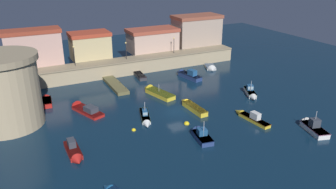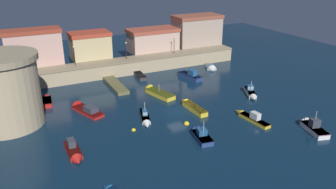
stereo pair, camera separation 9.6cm
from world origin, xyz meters
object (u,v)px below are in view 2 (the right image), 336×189
(quay_lamp_2, at_px, (174,43))
(moored_boat_5, at_px, (146,118))
(moored_boat_4, at_px, (74,152))
(moored_boat_6, at_px, (84,109))
(fortress_tower, at_px, (4,91))
(moored_boat_0, at_px, (47,101))
(moored_boat_11, at_px, (311,126))
(moored_boat_1, at_px, (200,134))
(quay_lamp_0, at_px, (74,53))
(quay_lamp_1, at_px, (126,48))
(moored_boat_9, at_px, (192,106))
(mooring_buoy_0, at_px, (134,130))
(moored_boat_12, at_px, (211,68))
(moored_boat_3, at_px, (250,117))
(moored_boat_2, at_px, (188,75))
(moored_boat_10, at_px, (138,74))
(mooring_buoy_1, at_px, (187,124))
(moored_boat_8, at_px, (156,92))

(quay_lamp_2, bearing_deg, moored_boat_5, -126.07)
(moored_boat_4, xyz_separation_m, moored_boat_6, (3.81, 11.77, -0.07))
(fortress_tower, xyz_separation_m, moored_boat_0, (5.57, 5.52, -4.60))
(moored_boat_0, xyz_separation_m, moored_boat_11, (30.45, -24.92, 0.09))
(moored_boat_0, relative_size, moored_boat_11, 0.78)
(fortress_tower, xyz_separation_m, quay_lamp_2, (32.75, 14.21, 0.09))
(moored_boat_1, xyz_separation_m, moored_boat_11, (14.40, -4.76, 0.06))
(moored_boat_6, bearing_deg, moored_boat_1, -162.99)
(quay_lamp_0, relative_size, quay_lamp_1, 1.09)
(moored_boat_9, xyz_separation_m, mooring_buoy_0, (-10.41, -2.56, -0.41))
(moored_boat_6, height_order, moored_boat_12, moored_boat_6)
(quay_lamp_1, relative_size, mooring_buoy_0, 6.00)
(moored_boat_1, height_order, mooring_buoy_0, moored_boat_1)
(moored_boat_3, distance_m, mooring_buoy_0, 16.56)
(mooring_buoy_0, bearing_deg, moored_boat_2, 42.48)
(moored_boat_6, relative_size, moored_boat_11, 1.29)
(moored_boat_2, bearing_deg, moored_boat_1, 142.91)
(moored_boat_1, relative_size, moored_boat_3, 0.74)
(moored_boat_6, height_order, mooring_buoy_0, moored_boat_6)
(quay_lamp_2, height_order, mooring_buoy_0, quay_lamp_2)
(moored_boat_5, xyz_separation_m, moored_boat_10, (6.23, 18.84, 0.07))
(moored_boat_6, relative_size, mooring_buoy_1, 9.59)
(quay_lamp_1, bearing_deg, moored_boat_6, -130.22)
(moored_boat_9, distance_m, mooring_buoy_0, 10.72)
(moored_boat_1, relative_size, moored_boat_2, 0.71)
(moored_boat_8, distance_m, moored_boat_11, 24.66)
(moored_boat_11, bearing_deg, quay_lamp_0, 50.90)
(moored_boat_10, xyz_separation_m, moored_boat_12, (15.10, -3.14, -0.12))
(moored_boat_5, distance_m, moored_boat_11, 22.46)
(moored_boat_9, bearing_deg, quay_lamp_2, -22.45)
(moored_boat_6, xyz_separation_m, moored_boat_11, (25.89, -19.35, 0.13))
(moored_boat_9, bearing_deg, moored_boat_1, 154.62)
(fortress_tower, height_order, moored_boat_6, fortress_tower)
(moored_boat_9, bearing_deg, mooring_buoy_1, 139.86)
(moored_boat_4, relative_size, moored_boat_8, 0.71)
(quay_lamp_0, height_order, moored_boat_6, quay_lamp_0)
(fortress_tower, xyz_separation_m, moored_boat_6, (10.13, -0.05, -4.65))
(moored_boat_2, distance_m, mooring_buoy_1, 19.74)
(quay_lamp_2, relative_size, moored_boat_3, 0.51)
(quay_lamp_2, bearing_deg, mooring_buoy_1, -113.58)
(quay_lamp_2, bearing_deg, moored_boat_11, -84.44)
(moored_boat_0, height_order, moored_boat_11, moored_boat_11)
(fortress_tower, xyz_separation_m, mooring_buoy_1, (21.89, -10.66, -5.02))
(fortress_tower, height_order, quay_lamp_1, fortress_tower)
(quay_lamp_1, distance_m, mooring_buoy_0, 25.07)
(moored_boat_6, height_order, moored_boat_11, moored_boat_11)
(moored_boat_3, xyz_separation_m, moored_boat_10, (-7.15, 25.24, -0.01))
(quay_lamp_1, bearing_deg, moored_boat_8, -87.96)
(quay_lamp_1, height_order, mooring_buoy_0, quay_lamp_1)
(fortress_tower, xyz_separation_m, moored_boat_11, (36.02, -19.40, -4.52))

